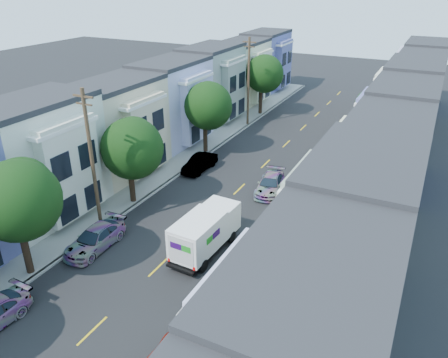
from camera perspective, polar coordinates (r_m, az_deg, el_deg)
name	(u,v)px	position (r m, az deg, el deg)	size (l,w,h in m)	color
ground	(159,267)	(28.01, -8.51, -11.29)	(160.00, 160.00, 0.00)	black
road_slab	(253,176)	(39.37, 3.84, 0.43)	(12.00, 70.00, 0.02)	black
curb_left	(195,163)	(41.81, -3.81, 2.08)	(0.30, 70.00, 0.15)	gray
curb_right	(319,189)	(37.69, 12.34, -1.23)	(0.30, 70.00, 0.15)	gray
sidewalk_left	(183,161)	(42.44, -5.33, 2.38)	(2.60, 70.00, 0.15)	gray
sidewalk_right	(335,192)	(37.45, 14.25, -1.62)	(2.60, 70.00, 0.15)	gray
centerline	(253,176)	(39.37, 3.84, 0.42)	(0.12, 70.00, 0.01)	gold
townhouse_row_left	(151,155)	(44.46, -9.51, 3.13)	(5.00, 70.00, 8.50)	beige
townhouse_row_right	(382,202)	(37.05, 19.93, -2.87)	(5.00, 70.00, 8.50)	beige
tree_b	(18,201)	(26.88, -25.34, -2.57)	(4.70, 4.70, 7.48)	black
tree_c	(131,149)	(33.49, -12.02, 3.92)	(4.70, 4.70, 7.01)	black
tree_d	(207,106)	(42.86, -2.18, 9.52)	(4.70, 4.70, 7.24)	black
tree_e	(264,74)	(55.68, 5.22, 13.51)	(4.70, 4.70, 7.57)	black
tree_far_r	(367,105)	(49.59, 18.14, 9.15)	(2.81, 2.81, 5.21)	black
utility_pole_near	(92,162)	(30.43, -16.83, 2.16)	(1.60, 0.26, 10.00)	#42301E
utility_pole_far	(248,82)	(51.41, 3.21, 12.52)	(1.60, 0.26, 10.00)	#42301E
fedex_truck	(205,231)	(28.31, -2.46, -6.79)	(2.21, 5.73, 2.75)	white
lead_sedan	(270,184)	(36.37, 6.06, -0.69)	(1.93, 4.59, 1.38)	black
parked_left_c	(95,239)	(30.24, -16.46, -7.50)	(1.97, 4.68, 1.40)	#ACB5C0
parked_left_d	(200,163)	(40.16, -3.20, 2.05)	(1.49, 4.23, 1.41)	#48070A
parked_right_b	(218,295)	(24.58, -0.73, -14.86)	(1.54, 4.36, 1.45)	silver
parked_right_c	(312,172)	(39.03, 11.42, 0.93)	(1.61, 4.56, 1.52)	black
parked_right_d	(344,131)	(50.44, 15.37, 6.09)	(1.89, 4.49, 1.35)	#131641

